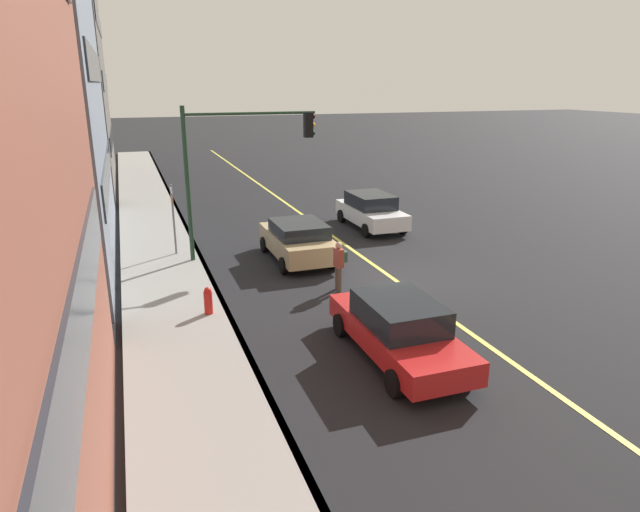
{
  "coord_description": "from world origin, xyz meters",
  "views": [
    {
      "loc": [
        -15.71,
        8.24,
        6.36
      ],
      "look_at": [
        -0.24,
        2.76,
        1.21
      ],
      "focal_mm": 30.94,
      "sensor_mm": 36.0,
      "label": 1
    }
  ],
  "objects_px": {
    "car_red": "(399,328)",
    "traffic_light_mast": "(239,155)",
    "car_tan": "(298,240)",
    "street_sign_post": "(173,215)",
    "car_white": "(371,210)",
    "pedestrian_with_backpack": "(339,263)",
    "fire_hydrant": "(208,303)"
  },
  "relations": [
    {
      "from": "car_red",
      "to": "fire_hydrant",
      "type": "distance_m",
      "value": 5.53
    },
    {
      "from": "street_sign_post",
      "to": "fire_hydrant",
      "type": "relative_size",
      "value": 2.99
    },
    {
      "from": "street_sign_post",
      "to": "fire_hydrant",
      "type": "height_order",
      "value": "street_sign_post"
    },
    {
      "from": "car_white",
      "to": "pedestrian_with_backpack",
      "type": "relative_size",
      "value": 2.71
    },
    {
      "from": "car_tan",
      "to": "car_red",
      "type": "distance_m",
      "value": 8.17
    },
    {
      "from": "car_white",
      "to": "fire_hydrant",
      "type": "bearing_deg",
      "value": 132.55
    },
    {
      "from": "car_tan",
      "to": "street_sign_post",
      "type": "height_order",
      "value": "street_sign_post"
    },
    {
      "from": "car_white",
      "to": "traffic_light_mast",
      "type": "xyz_separation_m",
      "value": [
        -2.7,
        6.52,
        3.11
      ]
    },
    {
      "from": "traffic_light_mast",
      "to": "car_tan",
      "type": "bearing_deg",
      "value": -114.07
    },
    {
      "from": "street_sign_post",
      "to": "traffic_light_mast",
      "type": "bearing_deg",
      "value": -113.09
    },
    {
      "from": "car_white",
      "to": "pedestrian_with_backpack",
      "type": "bearing_deg",
      "value": 148.51
    },
    {
      "from": "car_red",
      "to": "traffic_light_mast",
      "type": "relative_size",
      "value": 0.84
    },
    {
      "from": "car_tan",
      "to": "fire_hydrant",
      "type": "height_order",
      "value": "car_tan"
    },
    {
      "from": "car_red",
      "to": "street_sign_post",
      "type": "xyz_separation_m",
      "value": [
        10.04,
        4.27,
        0.9
      ]
    },
    {
      "from": "fire_hydrant",
      "to": "car_tan",
      "type": "bearing_deg",
      "value": -42.64
    },
    {
      "from": "car_red",
      "to": "street_sign_post",
      "type": "relative_size",
      "value": 1.68
    },
    {
      "from": "street_sign_post",
      "to": "pedestrian_with_backpack",
      "type": "bearing_deg",
      "value": -139.56
    },
    {
      "from": "car_tan",
      "to": "pedestrian_with_backpack",
      "type": "height_order",
      "value": "pedestrian_with_backpack"
    },
    {
      "from": "car_white",
      "to": "car_red",
      "type": "distance_m",
      "value": 12.61
    },
    {
      "from": "car_red",
      "to": "traffic_light_mast",
      "type": "distance_m",
      "value": 9.75
    },
    {
      "from": "traffic_light_mast",
      "to": "fire_hydrant",
      "type": "bearing_deg",
      "value": 158.15
    },
    {
      "from": "pedestrian_with_backpack",
      "to": "fire_hydrant",
      "type": "xyz_separation_m",
      "value": [
        -0.83,
        4.27,
        -0.47
      ]
    },
    {
      "from": "traffic_light_mast",
      "to": "car_white",
      "type": "bearing_deg",
      "value": -67.47
    },
    {
      "from": "car_white",
      "to": "traffic_light_mast",
      "type": "distance_m",
      "value": 7.71
    },
    {
      "from": "street_sign_post",
      "to": "fire_hydrant",
      "type": "bearing_deg",
      "value": -177.19
    },
    {
      "from": "car_white",
      "to": "pedestrian_with_backpack",
      "type": "distance_m",
      "value": 8.28
    },
    {
      "from": "car_tan",
      "to": "fire_hydrant",
      "type": "bearing_deg",
      "value": 137.36
    },
    {
      "from": "pedestrian_with_backpack",
      "to": "car_white",
      "type": "bearing_deg",
      "value": -31.49
    },
    {
      "from": "car_white",
      "to": "pedestrian_with_backpack",
      "type": "height_order",
      "value": "pedestrian_with_backpack"
    },
    {
      "from": "traffic_light_mast",
      "to": "street_sign_post",
      "type": "distance_m",
      "value": 3.44
    },
    {
      "from": "traffic_light_mast",
      "to": "pedestrian_with_backpack",
      "type": "bearing_deg",
      "value": -153.26
    },
    {
      "from": "car_white",
      "to": "traffic_light_mast",
      "type": "bearing_deg",
      "value": 112.53
    }
  ]
}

